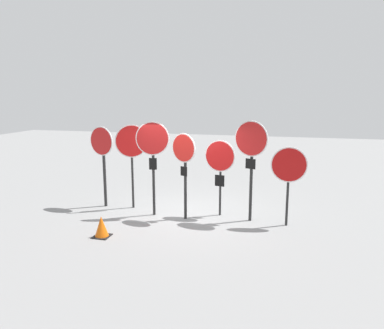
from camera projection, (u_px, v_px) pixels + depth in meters
The scene contains 9 objects.
ground_plane at pixel (188, 216), 10.27m from camera, with size 40.00×40.00×0.00m, color gray.
stop_sign_0 at pixel (102, 151), 10.80m from camera, with size 0.81×0.26×2.38m.
stop_sign_1 at pixel (132, 147), 10.61m from camera, with size 0.84×0.45×2.44m.
stop_sign_2 at pixel (153, 148), 9.94m from camera, with size 0.89×0.21×2.58m.
stop_sign_3 at pixel (184, 158), 9.70m from camera, with size 0.70×0.35×2.30m.
stop_sign_4 at pixel (220, 161), 9.99m from camera, with size 0.84×0.20×2.09m.
stop_sign_5 at pixel (251, 150), 9.49m from camera, with size 0.86×0.35×2.64m.
stop_sign_6 at pixel (289, 169), 9.20m from camera, with size 0.89×0.12×2.02m.
traffic_cone_0 at pixel (101, 227), 8.72m from camera, with size 0.38×0.38×0.50m.
Camera 1 is at (2.56, -9.49, 3.31)m, focal length 35.00 mm.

